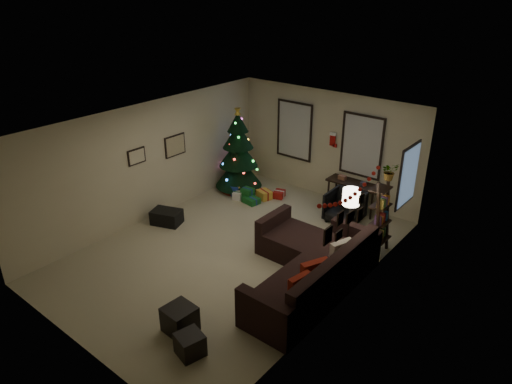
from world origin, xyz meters
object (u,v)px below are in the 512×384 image
desk (354,186)px  desk_chair (345,207)px  christmas_tree (238,156)px  sofa (310,268)px  bookshelf (382,218)px

desk → desk_chair: 0.71m
christmas_tree → sofa: bearing=-31.9°
christmas_tree → bookshelf: (4.24, -0.55, -0.16)m
desk → sofa: bearing=-75.3°
sofa → bookshelf: bookshelf is taller
christmas_tree → sofa: size_ratio=0.73×
sofa → bookshelf: 1.91m
desk_chair → bookshelf: bearing=-33.3°
desk_chair → bookshelf: (1.19, -0.72, 0.42)m
sofa → bookshelf: size_ratio=1.93×
sofa → desk_chair: 2.60m
sofa → christmas_tree: bearing=148.1°
christmas_tree → desk: christmas_tree is taller
bookshelf → christmas_tree: bearing=172.7°
sofa → desk_chair: sofa is taller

